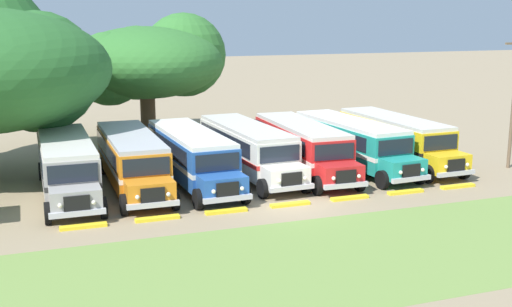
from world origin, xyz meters
TOP-DOWN VIEW (x-y plane):
  - ground_plane at (0.00, 0.00)m, footprint 220.00×220.00m
  - foreground_grass_strip at (0.00, -7.02)m, footprint 80.00×9.07m
  - parked_bus_slot_0 at (-9.85, 5.73)m, footprint 2.70×10.84m
  - parked_bus_slot_1 at (-6.52, 5.89)m, footprint 2.73×10.85m
  - parked_bus_slot_2 at (-3.31, 5.66)m, footprint 3.03×10.88m
  - parked_bus_slot_3 at (0.18, 6.39)m, footprint 3.12×10.90m
  - parked_bus_slot_4 at (3.36, 5.91)m, footprint 2.96×10.87m
  - parked_bus_slot_5 at (6.58, 5.89)m, footprint 3.33×10.94m
  - parked_bus_slot_6 at (9.78, 6.12)m, footprint 2.95×10.87m
  - curb_wheelstop_0 at (-9.67, -0.23)m, footprint 2.00×0.36m
  - curb_wheelstop_1 at (-6.44, -0.23)m, footprint 2.00×0.36m
  - curb_wheelstop_2 at (-3.22, -0.23)m, footprint 2.00×0.36m
  - curb_wheelstop_3 at (0.00, -0.23)m, footprint 2.00×0.36m
  - curb_wheelstop_4 at (3.22, -0.23)m, footprint 2.00×0.36m
  - curb_wheelstop_5 at (6.44, -0.23)m, footprint 2.00×0.36m
  - curb_wheelstop_6 at (9.67, -0.23)m, footprint 2.00×0.36m
  - broad_shade_tree at (-3.00, 18.82)m, footprint 11.57×11.84m

SIDE VIEW (x-z plane):
  - ground_plane at x=0.00m, z-range 0.00..0.00m
  - foreground_grass_strip at x=0.00m, z-range 0.00..0.01m
  - curb_wheelstop_0 at x=-9.67m, z-range 0.00..0.15m
  - curb_wheelstop_1 at x=-6.44m, z-range 0.00..0.15m
  - curb_wheelstop_2 at x=-3.22m, z-range 0.00..0.15m
  - curb_wheelstop_3 at x=0.00m, z-range 0.00..0.15m
  - curb_wheelstop_4 at x=3.22m, z-range 0.00..0.15m
  - curb_wheelstop_5 at x=6.44m, z-range 0.00..0.15m
  - curb_wheelstop_6 at x=9.67m, z-range 0.00..0.15m
  - parked_bus_slot_0 at x=-9.85m, z-range 0.17..2.99m
  - parked_bus_slot_1 at x=-6.52m, z-range 0.17..2.99m
  - parked_bus_slot_2 at x=-3.31m, z-range 0.17..2.99m
  - parked_bus_slot_3 at x=0.18m, z-range 0.17..2.99m
  - parked_bus_slot_4 at x=3.36m, z-range 0.17..2.99m
  - parked_bus_slot_5 at x=6.58m, z-range 0.17..2.99m
  - parked_bus_slot_6 at x=9.78m, z-range 0.17..2.99m
  - broad_shade_tree at x=-3.00m, z-range 1.10..10.28m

